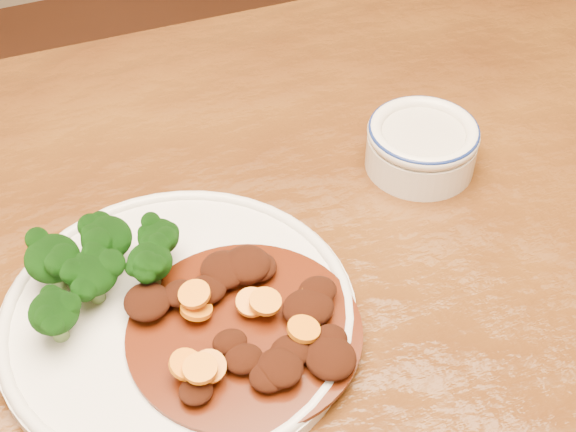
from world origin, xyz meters
name	(u,v)px	position (x,y,z in m)	size (l,w,h in m)	color
dining_table	(270,332)	(0.00, 0.00, 0.67)	(1.52, 0.94, 0.75)	#603510
dinner_plate	(179,315)	(-0.09, -0.02, 0.76)	(0.30, 0.30, 0.02)	silver
broccoli_florets	(96,264)	(-0.14, 0.03, 0.79)	(0.14, 0.11, 0.05)	#5E8243
mince_stew	(251,316)	(-0.04, -0.05, 0.77)	(0.19, 0.19, 0.03)	#4B1808
dip_bowl	(422,144)	(0.20, 0.08, 0.78)	(0.11, 0.11, 0.05)	silver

